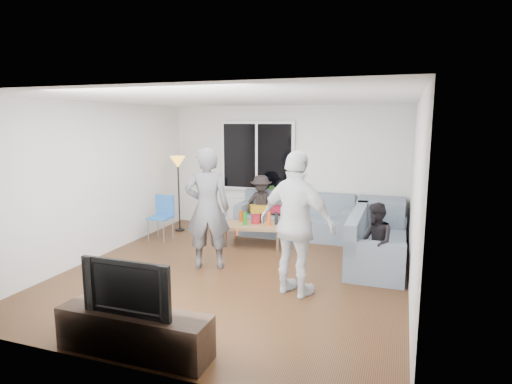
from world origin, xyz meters
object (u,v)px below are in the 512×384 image
at_px(spectator_back, 261,204).
at_px(player_right, 297,224).
at_px(coffee_table, 256,235).
at_px(floor_lamp, 179,194).
at_px(sofa_right_section, 378,239).
at_px(sofa_back_section, 294,215).
at_px(tv_console, 134,332).
at_px(spectator_right, 375,242).
at_px(player_left, 208,209).
at_px(television, 132,285).
at_px(side_chair, 160,218).

bearing_deg(spectator_back, player_right, -75.09).
bearing_deg(coffee_table, spectator_back, 102.36).
bearing_deg(floor_lamp, sofa_right_section, -11.42).
distance_m(sofa_back_section, player_right, 2.96).
bearing_deg(sofa_right_section, tv_console, 149.15).
height_order(sofa_back_section, tv_console, sofa_back_section).
bearing_deg(sofa_right_section, spectator_right, -180.00).
xyz_separation_m(spectator_back, tv_console, (0.28, -4.80, -0.38)).
xyz_separation_m(player_left, spectator_back, (0.11, 2.28, -0.35)).
distance_m(tv_console, television, 0.50).
bearing_deg(sofa_back_section, player_right, -75.45).
height_order(sofa_back_section, spectator_back, spectator_back).
bearing_deg(side_chair, tv_console, -61.71).
height_order(sofa_back_section, coffee_table, sofa_back_section).
bearing_deg(side_chair, spectator_right, -11.65).
bearing_deg(player_right, sofa_right_section, -101.69).
xyz_separation_m(sofa_back_section, television, (-0.43, -4.77, 0.29)).
bearing_deg(television, spectator_back, 93.36).
relative_size(sofa_back_section, television, 2.39).
height_order(spectator_right, spectator_back, spectator_back).
xyz_separation_m(sofa_back_section, floor_lamp, (-2.38, -0.40, 0.36)).
bearing_deg(side_chair, sofa_back_section, 25.60).
relative_size(side_chair, tv_console, 0.54).
distance_m(sofa_back_section, spectator_right, 2.61).
distance_m(sofa_right_section, floor_lamp, 4.17).
distance_m(coffee_table, side_chair, 1.90).
bearing_deg(coffee_table, sofa_right_section, -8.85).
distance_m(side_chair, television, 4.13).
relative_size(player_right, spectator_back, 1.61).
bearing_deg(sofa_back_section, spectator_right, -49.60).
bearing_deg(coffee_table, side_chair, -172.02).
xyz_separation_m(tv_console, television, (0.00, 0.00, 0.50)).
bearing_deg(coffee_table, tv_console, -88.77).
height_order(player_left, player_right, player_right).
bearing_deg(sofa_right_section, coffee_table, 81.15).
xyz_separation_m(side_chair, television, (1.95, -3.63, 0.29)).
distance_m(coffee_table, spectator_back, 1.01).
height_order(coffee_table, spectator_right, spectator_right).
bearing_deg(tv_console, television, 0.00).
height_order(sofa_right_section, spectator_back, spectator_back).
xyz_separation_m(sofa_right_section, side_chair, (-4.07, 0.08, 0.01)).
relative_size(spectator_right, spectator_back, 0.96).
xyz_separation_m(side_chair, spectator_right, (4.07, -0.84, 0.15)).
relative_size(sofa_back_section, player_left, 1.21).
bearing_deg(sofa_right_section, player_left, 112.27).
bearing_deg(side_chair, player_right, -28.28).
relative_size(side_chair, player_right, 0.45).
height_order(side_chair, spectator_right, spectator_right).
bearing_deg(player_left, tv_console, 78.95).
distance_m(player_left, television, 2.56).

